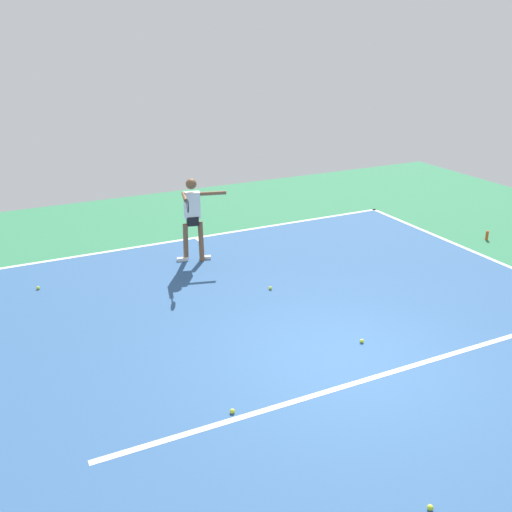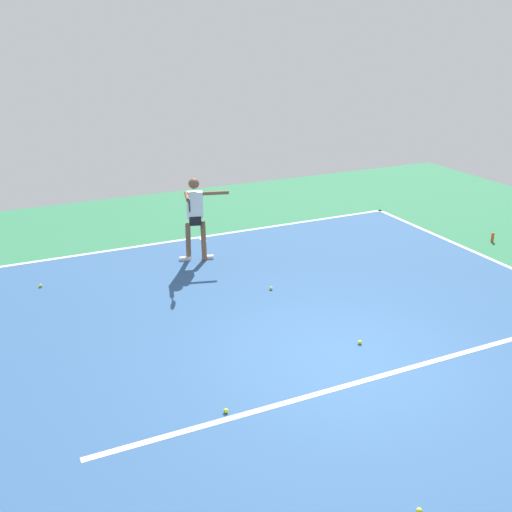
{
  "view_description": "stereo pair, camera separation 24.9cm",
  "coord_description": "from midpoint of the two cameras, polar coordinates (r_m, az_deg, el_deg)",
  "views": [
    {
      "loc": [
        4.76,
        6.54,
        4.8
      ],
      "look_at": [
        0.28,
        -2.48,
        0.9
      ],
      "focal_mm": 41.94,
      "sensor_mm": 36.0,
      "label": 1
    },
    {
      "loc": [
        4.54,
        6.65,
        4.8
      ],
      "look_at": [
        0.28,
        -2.48,
        0.9
      ],
      "focal_mm": 41.94,
      "sensor_mm": 36.0,
      "label": 2
    }
  ],
  "objects": [
    {
      "name": "tennis_ball_by_baseline",
      "position": [
        11.61,
        0.76,
        -3.08
      ],
      "size": [
        0.07,
        0.07,
        0.07
      ],
      "primitive_type": "sphere",
      "color": "#C6E53D",
      "rests_on": "ground_plane"
    },
    {
      "name": "tennis_ball_far_corner",
      "position": [
        9.87,
        9.34,
        -8.01
      ],
      "size": [
        0.07,
        0.07,
        0.07
      ],
      "primitive_type": "sphere",
      "color": "#CCE033",
      "rests_on": "ground_plane"
    },
    {
      "name": "tennis_ball_centre_court",
      "position": [
        8.17,
        -3.17,
        -14.56
      ],
      "size": [
        0.07,
        0.07,
        0.07
      ],
      "primitive_type": "sphere",
      "color": "yellow",
      "rests_on": "ground_plane"
    },
    {
      "name": "tennis_player",
      "position": [
        12.77,
        -6.61,
        4.01
      ],
      "size": [
        1.17,
        1.18,
        1.83
      ],
      "rotation": [
        0.0,
        0.0,
        -0.26
      ],
      "color": "brown",
      "rests_on": "ground_plane"
    },
    {
      "name": "court_line_service",
      "position": [
        8.97,
        9.84,
        -11.51
      ],
      "size": [
        8.02,
        0.1,
        0.01
      ],
      "primitive_type": "cube",
      "color": "white",
      "rests_on": "ground_plane"
    },
    {
      "name": "ground_plane",
      "position": [
        9.39,
        7.64,
        -9.78
      ],
      "size": [
        21.37,
        21.37,
        0.0
      ],
      "primitive_type": "plane",
      "color": "#2D754C"
    },
    {
      "name": "court_line_baseline_near",
      "position": [
        14.52,
        -6.21,
        1.75
      ],
      "size": [
        10.69,
        0.1,
        0.01
      ],
      "primitive_type": "cube",
      "color": "white",
      "rests_on": "ground_plane"
    },
    {
      "name": "court_surface",
      "position": [
        9.39,
        7.64,
        -9.77
      ],
      "size": [
        10.69,
        12.7,
        0.0
      ],
      "primitive_type": "cube",
      "color": "#2D5484",
      "rests_on": "ground_plane"
    },
    {
      "name": "water_bottle",
      "position": [
        15.26,
        20.73,
        1.85
      ],
      "size": [
        0.07,
        0.07,
        0.22
      ],
      "primitive_type": "cylinder",
      "color": "#D84C1E",
      "rests_on": "ground_plane"
    },
    {
      "name": "court_line_centre_mark",
      "position": [
        14.35,
        -5.93,
        1.51
      ],
      "size": [
        0.1,
        0.3,
        0.01
      ],
      "primitive_type": "cube",
      "color": "white",
      "rests_on": "ground_plane"
    },
    {
      "name": "tennis_ball_near_player",
      "position": [
        7.07,
        15.24,
        -22.15
      ],
      "size": [
        0.07,
        0.07,
        0.07
      ],
      "primitive_type": "sphere",
      "color": "#CCE033",
      "rests_on": "ground_plane"
    },
    {
      "name": "tennis_ball_by_sideline",
      "position": [
        12.41,
        -20.61,
        -2.87
      ],
      "size": [
        0.07,
        0.07,
        0.07
      ],
      "primitive_type": "sphere",
      "color": "#C6E53D",
      "rests_on": "ground_plane"
    }
  ]
}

